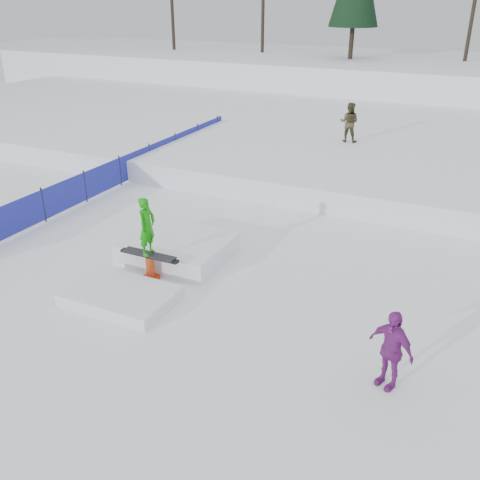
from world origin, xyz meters
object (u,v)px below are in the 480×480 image
at_px(walker_olive, 349,122).
at_px(spectator_purple, 391,349).
at_px(jib_rail_feature, 163,258).
at_px(safety_fence, 120,171).

xyz_separation_m(walker_olive, spectator_purple, (4.42, -13.58, -0.83)).
bearing_deg(spectator_purple, walker_olive, 134.06).
relative_size(walker_olive, jib_rail_feature, 0.36).
bearing_deg(walker_olive, spectator_purple, 106.15).
bearing_deg(safety_fence, walker_olive, 45.40).
bearing_deg(safety_fence, jib_rail_feature, -44.38).
distance_m(safety_fence, spectator_purple, 12.99).
height_order(safety_fence, spectator_purple, spectator_purple).
bearing_deg(spectator_purple, jib_rail_feature, -172.67).
distance_m(walker_olive, jib_rail_feature, 11.72).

